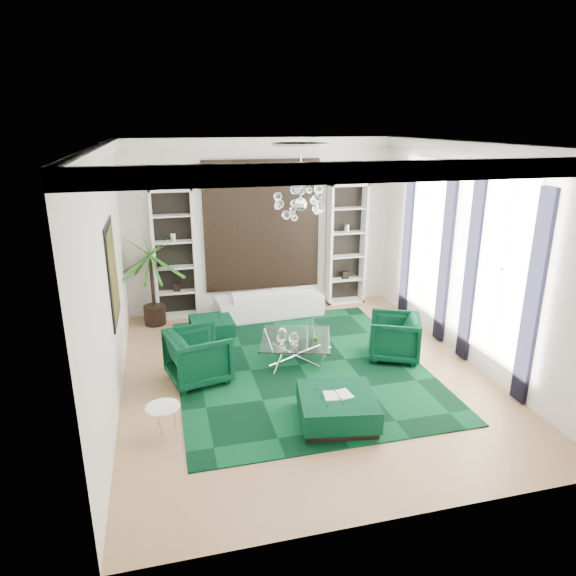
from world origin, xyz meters
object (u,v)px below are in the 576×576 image
object	(u,v)px
ottoman_front	(337,409)
ottoman_side	(212,328)
armchair_right	(394,337)
coffee_table	(296,349)
sofa	(269,301)
armchair_left	(198,356)
side_table	(164,422)
palm	(151,268)

from	to	relation	value
ottoman_front	ottoman_side	bearing A→B (deg)	111.52
armchair_right	coffee_table	bearing A→B (deg)	-76.53
sofa	ottoman_side	xyz separation A→B (m)	(-1.35, -0.85, -0.16)
sofa	ottoman_side	bearing A→B (deg)	27.89
coffee_table	ottoman_front	size ratio (longest dim) A/B	1.15
armchair_left	ottoman_front	world-z (taller)	armchair_left
side_table	palm	xyz separation A→B (m)	(-0.10, 4.25, 1.01)
coffee_table	side_table	distance (m)	2.99
sofa	palm	xyz separation A→B (m)	(-2.45, 0.10, 0.89)
sofa	palm	size ratio (longest dim) A/B	0.94
coffee_table	ottoman_front	bearing A→B (deg)	-88.64
armchair_left	ottoman_front	size ratio (longest dim) A/B	0.90
armchair_right	palm	bearing A→B (deg)	-98.43
sofa	coffee_table	xyz separation A→B (m)	(0.00, -2.30, -0.13)
armchair_left	coffee_table	distance (m)	1.80
ottoman_front	palm	world-z (taller)	palm
sofa	side_table	xyz separation A→B (m)	(-2.35, -4.15, -0.12)
armchair_right	side_table	bearing A→B (deg)	-45.12
armchair_left	side_table	world-z (taller)	armchair_left
armchair_left	armchair_right	bearing A→B (deg)	-103.72
armchair_left	ottoman_front	distance (m)	2.52
coffee_table	ottoman_front	xyz separation A→B (m)	(0.05, -2.10, 0.00)
ottoman_side	armchair_right	bearing A→B (deg)	-30.14
coffee_table	sofa	bearing A→B (deg)	90.00
armchair_left	palm	distance (m)	2.95
coffee_table	ottoman_side	xyz separation A→B (m)	(-1.35, 1.45, -0.03)
armchair_right	side_table	world-z (taller)	armchair_right
armchair_left	armchair_right	size ratio (longest dim) A/B	1.07
coffee_table	palm	world-z (taller)	palm
sofa	coffee_table	distance (m)	2.30
sofa	side_table	distance (m)	4.77
sofa	ottoman_front	world-z (taller)	sofa
ottoman_side	coffee_table	bearing A→B (deg)	-47.05
sofa	side_table	size ratio (longest dim) A/B	5.01
armchair_left	ottoman_side	distance (m)	1.86
armchair_left	palm	size ratio (longest dim) A/B	0.39
sofa	ottoman_front	xyz separation A→B (m)	(0.05, -4.40, -0.13)
ottoman_front	palm	size ratio (longest dim) A/B	0.43
sofa	coffee_table	bearing A→B (deg)	85.69
ottoman_side	sofa	bearing A→B (deg)	32.20
coffee_table	ottoman_side	size ratio (longest dim) A/B	1.50
armchair_right	ottoman_front	size ratio (longest dim) A/B	0.84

